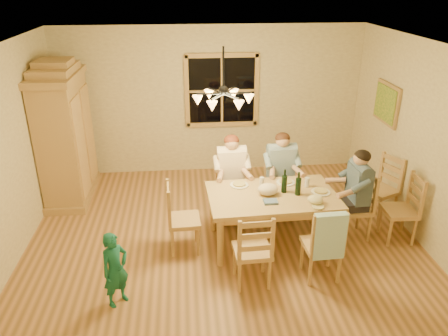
{
  "coord_description": "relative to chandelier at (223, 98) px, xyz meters",
  "views": [
    {
      "loc": [
        -0.49,
        -5.27,
        3.48
      ],
      "look_at": [
        0.02,
        0.1,
        1.08
      ],
      "focal_mm": 35.0,
      "sensor_mm": 36.0,
      "label": 1
    }
  ],
  "objects": [
    {
      "name": "floor",
      "position": [
        0.0,
        0.0,
        -2.08
      ],
      "size": [
        5.5,
        5.5,
        0.0
      ],
      "primitive_type": "plane",
      "color": "brown",
      "rests_on": "ground"
    },
    {
      "name": "chair_spare_front",
      "position": [
        2.45,
        -0.2,
        -1.77
      ],
      "size": [
        0.44,
        0.46,
        0.99
      ],
      "rotation": [
        0.0,
        0.0,
        1.52
      ],
      "color": "tan",
      "rests_on": "floor"
    },
    {
      "name": "chair_end_left",
      "position": [
        -0.55,
        -0.18,
        -1.77
      ],
      "size": [
        0.44,
        0.46,
        0.99
      ],
      "rotation": [
        0.0,
        0.0,
        -1.53
      ],
      "color": "tan",
      "rests_on": "floor"
    },
    {
      "name": "chair_end_right",
      "position": [
        1.85,
        -0.07,
        -1.77
      ],
      "size": [
        0.44,
        0.46,
        0.99
      ],
      "rotation": [
        0.0,
        0.0,
        1.62
      ],
      "color": "tan",
      "rests_on": "floor"
    },
    {
      "name": "towel",
      "position": [
        1.13,
        -1.11,
        -1.38
      ],
      "size": [
        0.38,
        0.12,
        0.58
      ],
      "primitive_type": "cube",
      "rotation": [
        0.0,
        0.0,
        0.04
      ],
      "color": "#A9D7E5",
      "rests_on": "chair_near_right"
    },
    {
      "name": "chair_near_left",
      "position": [
        0.26,
        -0.96,
        -1.77
      ],
      "size": [
        0.46,
        0.44,
        0.99
      ],
      "rotation": [
        0.0,
        0.0,
        0.04
      ],
      "color": "tan",
      "rests_on": "floor"
    },
    {
      "name": "plate_woman",
      "position": [
        0.24,
        0.18,
        -1.31
      ],
      "size": [
        0.26,
        0.26,
        0.02
      ],
      "primitive_type": "cylinder",
      "color": "white",
      "rests_on": "dining_table"
    },
    {
      "name": "cap",
      "position": [
        1.15,
        -0.43,
        -1.26
      ],
      "size": [
        0.2,
        0.2,
        0.11
      ],
      "primitive_type": "ellipsoid",
      "color": "#C9BE86",
      "rests_on": "dining_table"
    },
    {
      "name": "chair_spare_back",
      "position": [
        2.45,
        0.43,
        -1.77
      ],
      "size": [
        0.57,
        0.58,
        0.99
      ],
      "rotation": [
        0.0,
        0.0,
        2.0
      ],
      "color": "tan",
      "rests_on": "floor"
    },
    {
      "name": "cloth_bundle",
      "position": [
        0.59,
        -0.12,
        -1.24
      ],
      "size": [
        0.28,
        0.22,
        0.15
      ],
      "primitive_type": "ellipsoid",
      "color": "beige",
      "rests_on": "dining_table"
    },
    {
      "name": "painting",
      "position": [
        2.71,
        1.2,
        -0.48
      ],
      "size": [
        0.06,
        0.78,
        0.64
      ],
      "color": "#A78348",
      "rests_on": "wall_right"
    },
    {
      "name": "adult_slate_man",
      "position": [
        1.85,
        -0.07,
        -1.24
      ],
      "size": [
        0.44,
        0.41,
        0.87
      ],
      "rotation": [
        0.0,
        0.0,
        1.62
      ],
      "color": "#45576E",
      "rests_on": "floor"
    },
    {
      "name": "napkin",
      "position": [
        0.58,
        -0.35,
        -1.3
      ],
      "size": [
        0.19,
        0.15,
        0.03
      ],
      "primitive_type": "cube",
      "rotation": [
        0.0,
        0.0,
        0.04
      ],
      "color": "slate",
      "rests_on": "dining_table"
    },
    {
      "name": "chair_near_right",
      "position": [
        1.12,
        -0.92,
        -1.77
      ],
      "size": [
        0.46,
        0.44,
        0.99
      ],
      "rotation": [
        0.0,
        0.0,
        0.04
      ],
      "color": "tan",
      "rests_on": "floor"
    },
    {
      "name": "ceiling",
      "position": [
        0.0,
        0.0,
        0.62
      ],
      "size": [
        5.5,
        5.0,
        0.02
      ],
      "primitive_type": "cube",
      "color": "white",
      "rests_on": "wall_back"
    },
    {
      "name": "wine_bottle_a",
      "position": [
        0.82,
        -0.07,
        -1.15
      ],
      "size": [
        0.08,
        0.08,
        0.33
      ],
      "primitive_type": "cylinder",
      "color": "black",
      "rests_on": "dining_table"
    },
    {
      "name": "wall_right",
      "position": [
        2.75,
        0.0,
        -0.73
      ],
      "size": [
        0.02,
        5.0,
        2.7
      ],
      "primitive_type": "cube",
      "color": "tan",
      "rests_on": "floor"
    },
    {
      "name": "dining_table",
      "position": [
        0.65,
        -0.12,
        -1.42
      ],
      "size": [
        1.77,
        1.13,
        0.76
      ],
      "rotation": [
        0.0,
        0.0,
        0.04
      ],
      "color": "#AA8A4B",
      "rests_on": "floor"
    },
    {
      "name": "adult_woman",
      "position": [
        0.18,
        0.67,
        -1.24
      ],
      "size": [
        0.41,
        0.44,
        0.87
      ],
      "rotation": [
        0.0,
        0.0,
        3.19
      ],
      "color": "beige",
      "rests_on": "floor"
    },
    {
      "name": "chair_far_left",
      "position": [
        0.18,
        0.67,
        -1.77
      ],
      "size": [
        0.46,
        0.44,
        0.99
      ],
      "rotation": [
        0.0,
        0.0,
        3.19
      ],
      "color": "tan",
      "rests_on": "floor"
    },
    {
      "name": "adult_plaid_man",
      "position": [
        0.95,
        0.71,
        -1.24
      ],
      "size": [
        0.41,
        0.44,
        0.87
      ],
      "rotation": [
        0.0,
        0.0,
        3.19
      ],
      "color": "#2E5781",
      "rests_on": "floor"
    },
    {
      "name": "armoire",
      "position": [
        -2.42,
        1.6,
        -1.02
      ],
      "size": [
        0.66,
        1.4,
        2.3
      ],
      "color": "#A78348",
      "rests_on": "floor"
    },
    {
      "name": "plate_slate",
      "position": [
        1.31,
        -0.14,
        -1.31
      ],
      "size": [
        0.26,
        0.26,
        0.02
      ],
      "primitive_type": "cylinder",
      "color": "white",
      "rests_on": "dining_table"
    },
    {
      "name": "chandelier",
      "position": [
        0.0,
        0.0,
        0.0
      ],
      "size": [
        0.77,
        0.68,
        0.71
      ],
      "color": "black",
      "rests_on": "ceiling"
    },
    {
      "name": "wine_bottle_b",
      "position": [
        0.99,
        -0.16,
        -1.15
      ],
      "size": [
        0.08,
        0.08,
        0.33
      ],
      "primitive_type": "cylinder",
      "color": "black",
      "rests_on": "dining_table"
    },
    {
      "name": "wall_back",
      "position": [
        0.0,
        2.5,
        -0.73
      ],
      "size": [
        5.5,
        0.02,
        2.7
      ],
      "primitive_type": "cube",
      "color": "tan",
      "rests_on": "floor"
    },
    {
      "name": "plate_plaid",
      "position": [
        0.91,
        0.2,
        -1.31
      ],
      "size": [
        0.26,
        0.26,
        0.02
      ],
      "primitive_type": "cylinder",
      "color": "white",
      "rests_on": "dining_table"
    },
    {
      "name": "chair_far_right",
      "position": [
        0.95,
        0.71,
        -1.77
      ],
      "size": [
        0.46,
        0.44,
        0.99
      ],
      "rotation": [
        0.0,
        0.0,
        3.19
      ],
      "color": "tan",
      "rests_on": "floor"
    },
    {
      "name": "child",
      "position": [
        -1.32,
        -1.18,
        -1.62
      ],
      "size": [
        0.39,
        0.39,
        0.92
      ],
      "primitive_type": "imported",
      "rotation": [
        0.0,
        0.0,
        0.76
      ],
      "color": "#176757",
      "rests_on": "floor"
    },
    {
      "name": "wine_glass_b",
      "position": [
        1.18,
        0.06,
        -1.25
      ],
      "size": [
        0.06,
        0.06,
        0.14
      ],
      "primitive_type": "cylinder",
      "color": "silver",
      "rests_on": "dining_table"
    },
    {
      "name": "wall_left",
      "position": [
        -2.75,
        0.0,
        -0.73
      ],
      "size": [
        0.02,
        5.0,
        2.7
      ],
      "primitive_type": "cube",
      "color": "tan",
      "rests_on": "floor"
    },
    {
      "name": "wine_glass_a",
      "position": [
        0.55,
        0.13,
        -1.25
      ],
      "size": [
        0.06,
        0.06,
        0.14
      ],
      "primitive_type": "cylinder",
      "color": "silver",
      "rests_on": "dining_table"
    },
    {
      "name": "window",
      "position": [
        0.2,
        2.47,
        -0.53
      ],
      "size": [
        1.3,
        0.06,
        1.3
      ],
      "color": "black",
      "rests_on": "wall_back"
    }
  ]
}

